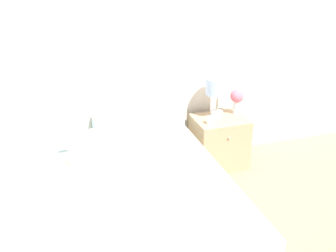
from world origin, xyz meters
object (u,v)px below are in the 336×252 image
at_px(flower_vase, 237,98).
at_px(alarm_clock, 211,120).
at_px(bed, 103,200).
at_px(table_lamp, 218,89).
at_px(nightstand, 219,142).

xyz_separation_m(flower_vase, alarm_clock, (-0.34, -0.15, -0.13)).
relative_size(bed, table_lamp, 4.99).
distance_m(nightstand, alarm_clock, 0.34).
bearing_deg(table_lamp, alarm_clock, -131.50).
distance_m(bed, table_lamp, 1.52).
distance_m(table_lamp, alarm_clock, 0.31).
height_order(bed, flower_vase, bed).
relative_size(bed, alarm_clock, 25.73).
bearing_deg(table_lamp, flower_vase, 2.08).
bearing_deg(bed, alarm_clock, 27.15).
height_order(bed, table_lamp, bed).
bearing_deg(nightstand, table_lamp, 108.22).
xyz_separation_m(nightstand, flower_vase, (0.19, 0.06, 0.42)).
bearing_deg(nightstand, alarm_clock, -147.89).
relative_size(nightstand, alarm_clock, 6.73).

